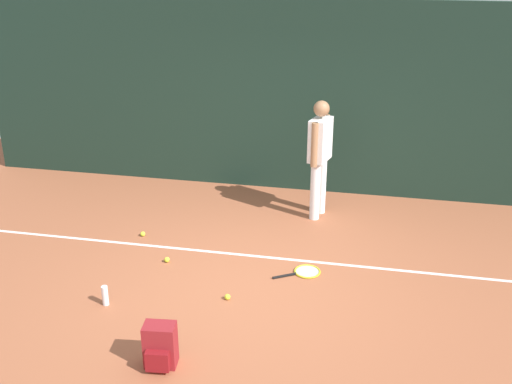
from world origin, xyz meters
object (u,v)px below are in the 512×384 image
(tennis_ball_near_player, at_px, (167,260))
(tennis_ball_by_fence, at_px, (227,297))
(backpack, at_px, (160,347))
(tennis_player, at_px, (320,152))
(tennis_racket, at_px, (305,272))
(tennis_ball_mid_court, at_px, (143,234))
(water_bottle, at_px, (105,296))

(tennis_ball_near_player, height_order, tennis_ball_by_fence, same)
(backpack, bearing_deg, tennis_player, 67.13)
(tennis_racket, height_order, tennis_ball_near_player, tennis_ball_near_player)
(tennis_ball_by_fence, relative_size, tennis_ball_mid_court, 1.00)
(tennis_racket, relative_size, water_bottle, 2.67)
(water_bottle, bearing_deg, tennis_ball_mid_court, 97.03)
(tennis_racket, relative_size, tennis_ball_by_fence, 9.32)
(tennis_ball_by_fence, bearing_deg, tennis_ball_near_player, 144.57)
(tennis_ball_by_fence, bearing_deg, tennis_ball_mid_court, 139.42)
(tennis_ball_near_player, bearing_deg, water_bottle, -108.64)
(tennis_racket, relative_size, backpack, 1.40)
(backpack, bearing_deg, tennis_ball_mid_court, 108.38)
(tennis_ball_by_fence, distance_m, tennis_ball_mid_court, 1.97)
(tennis_player, xyz_separation_m, tennis_racket, (0.04, -1.66, -0.95))
(tennis_ball_near_player, distance_m, tennis_ball_by_fence, 1.16)
(backpack, height_order, tennis_ball_mid_court, backpack)
(backpack, distance_m, tennis_ball_mid_court, 2.76)
(tennis_racket, bearing_deg, tennis_ball_near_player, 151.37)
(tennis_player, height_order, tennis_ball_near_player, tennis_player)
(tennis_player, bearing_deg, water_bottle, -21.12)
(tennis_ball_near_player, bearing_deg, backpack, -72.49)
(tennis_player, bearing_deg, tennis_racket, 16.34)
(tennis_racket, height_order, tennis_ball_mid_court, tennis_ball_mid_court)
(backpack, xyz_separation_m, water_bottle, (-0.95, 0.86, -0.10))
(tennis_racket, bearing_deg, tennis_ball_mid_court, 135.55)
(backpack, relative_size, tennis_ball_by_fence, 6.67)
(tennis_ball_mid_court, relative_size, water_bottle, 0.29)
(water_bottle, bearing_deg, tennis_player, 53.87)
(tennis_ball_near_player, relative_size, tennis_ball_by_fence, 1.00)
(tennis_player, height_order, tennis_ball_by_fence, tennis_player)
(tennis_racket, bearing_deg, backpack, -151.02)
(tennis_ball_mid_court, bearing_deg, tennis_ball_near_player, -47.84)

